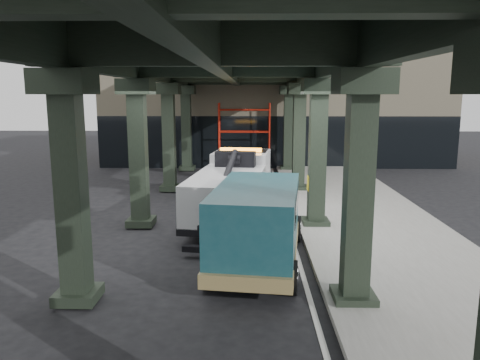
# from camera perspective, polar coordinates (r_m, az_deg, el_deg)

# --- Properties ---
(ground) EXTENTS (90.00, 90.00, 0.00)m
(ground) POSITION_cam_1_polar(r_m,az_deg,el_deg) (14.26, -0.24, -7.99)
(ground) COLOR black
(ground) RESTS_ON ground
(sidewalk) EXTENTS (5.00, 40.00, 0.15)m
(sidewalk) POSITION_cam_1_polar(r_m,az_deg,el_deg) (16.67, 15.66, -5.39)
(sidewalk) COLOR gray
(sidewalk) RESTS_ON ground
(lane_stripe) EXTENTS (0.12, 38.00, 0.01)m
(lane_stripe) POSITION_cam_1_polar(r_m,az_deg,el_deg) (16.22, 5.98, -5.74)
(lane_stripe) COLOR silver
(lane_stripe) RESTS_ON ground
(viaduct) EXTENTS (7.40, 32.00, 6.40)m
(viaduct) POSITION_cam_1_polar(r_m,az_deg,el_deg) (15.58, -1.58, 13.93)
(viaduct) COLOR black
(viaduct) RESTS_ON ground
(building) EXTENTS (22.00, 10.00, 8.00)m
(building) POSITION_cam_1_polar(r_m,az_deg,el_deg) (33.58, 4.10, 9.52)
(building) COLOR #C6B793
(building) RESTS_ON ground
(scaffolding) EXTENTS (3.08, 0.88, 4.00)m
(scaffolding) POSITION_cam_1_polar(r_m,az_deg,el_deg) (28.28, 0.52, 5.54)
(scaffolding) COLOR red
(scaffolding) RESTS_ON ground
(tow_truck) EXTENTS (3.06, 7.91, 2.53)m
(tow_truck) POSITION_cam_1_polar(r_m,az_deg,el_deg) (17.15, -0.71, -0.58)
(tow_truck) COLOR black
(tow_truck) RESTS_ON ground
(towed_van) EXTENTS (2.75, 5.68, 2.22)m
(towed_van) POSITION_cam_1_polar(r_m,az_deg,el_deg) (12.36, 2.22, -5.13)
(towed_van) COLOR #133E47
(towed_van) RESTS_ON ground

